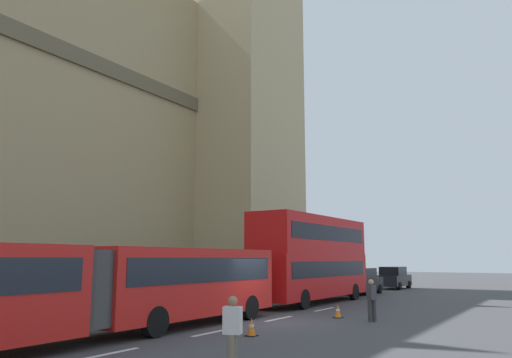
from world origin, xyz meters
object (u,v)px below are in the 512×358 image
at_px(traffic_cone_middle, 338,311).
at_px(sedan_trailing, 394,278).
at_px(articulated_bus, 77,285).
at_px(sedan_lead, 361,281).
at_px(pedestrian_near_cones, 232,332).
at_px(traffic_cone_west, 251,327).
at_px(double_decker_bus, 312,255).
at_px(pedestrian_by_kerb, 372,299).

bearing_deg(traffic_cone_middle, sedan_trailing, 10.75).
height_order(articulated_bus, sedan_trailing, articulated_bus).
bearing_deg(sedan_lead, traffic_cone_middle, -163.46).
relative_size(articulated_bus, sedan_lead, 4.29).
bearing_deg(pedestrian_near_cones, traffic_cone_middle, 11.22).
bearing_deg(traffic_cone_middle, traffic_cone_west, 176.20).
xyz_separation_m(traffic_cone_west, pedestrian_near_cones, (-4.75, -2.59, 0.63)).
height_order(articulated_bus, sedan_lead, articulated_bus).
height_order(double_decker_bus, traffic_cone_middle, double_decker_bus).
bearing_deg(pedestrian_by_kerb, traffic_cone_middle, 73.66).
bearing_deg(sedan_trailing, sedan_lead, 179.29).
height_order(sedan_lead, pedestrian_by_kerb, sedan_lead).
xyz_separation_m(sedan_trailing, traffic_cone_middle, (-21.80, -4.14, -0.63)).
distance_m(articulated_bus, traffic_cone_middle, 11.24).
distance_m(double_decker_bus, pedestrian_by_kerb, 8.65).
relative_size(double_decker_bus, traffic_cone_middle, 18.55).
bearing_deg(pedestrian_by_kerb, double_decker_bus, 42.13).
bearing_deg(articulated_bus, pedestrian_near_cones, -95.18).
distance_m(sedan_trailing, pedestrian_near_cones, 33.37).
height_order(sedan_lead, sedan_trailing, same).
bearing_deg(pedestrian_near_cones, traffic_cone_west, 28.57).
xyz_separation_m(traffic_cone_west, pedestrian_by_kerb, (5.72, -2.11, 0.63)).
bearing_deg(sedan_lead, pedestrian_by_kerb, -158.10).
relative_size(traffic_cone_middle, pedestrian_near_cones, 0.34).
xyz_separation_m(articulated_bus, sedan_lead, (24.66, 0.26, -0.83)).
bearing_deg(traffic_cone_middle, pedestrian_by_kerb, -106.34).
relative_size(sedan_lead, traffic_cone_middle, 7.59).
xyz_separation_m(traffic_cone_middle, pedestrian_by_kerb, (-0.50, -1.70, 0.63)).
bearing_deg(pedestrian_near_cones, double_decker_bus, 20.18).
bearing_deg(traffic_cone_west, pedestrian_near_cones, -151.43).
bearing_deg(sedan_trailing, traffic_cone_west, -172.42).
xyz_separation_m(sedan_trailing, pedestrian_near_cones, (-32.77, -6.31, -0.00)).
bearing_deg(pedestrian_near_cones, sedan_lead, 14.26).
xyz_separation_m(sedan_lead, sedan_trailing, (7.54, -0.09, 0.00)).
height_order(sedan_lead, traffic_cone_west, sedan_lead).
xyz_separation_m(pedestrian_near_cones, pedestrian_by_kerb, (10.47, 0.48, 0.00)).
bearing_deg(sedan_lead, traffic_cone_west, -169.43).
xyz_separation_m(articulated_bus, traffic_cone_west, (4.20, -3.56, -1.46)).
bearing_deg(double_decker_bus, sedan_lead, 1.71).
distance_m(double_decker_bus, sedan_lead, 8.67).
relative_size(sedan_trailing, traffic_cone_west, 7.59).
height_order(sedan_lead, pedestrian_near_cones, sedan_lead).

